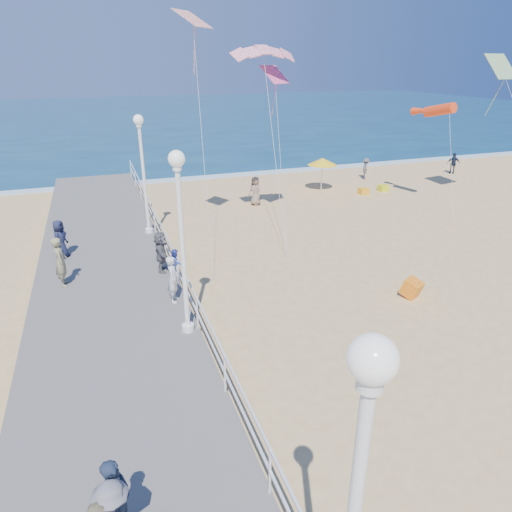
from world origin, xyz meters
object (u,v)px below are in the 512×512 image
object	(u,v)px
spectator_4	(60,239)
lamp_post_far	(143,163)
spectator_5	(161,252)
spectator_6	(61,262)
beach_chair_left	(364,191)
lamp_post_mid	(181,227)
beach_umbrella	(323,162)
beach_walker_c	(255,191)
beach_chair_right	(383,188)
box_kite	(411,290)
beach_walker_b	(453,163)
beach_walker_a	(366,169)
toddler_held	(176,262)
spectator_0	(117,500)
woman_holding_toddler	(173,279)

from	to	relation	value
spectator_4	lamp_post_far	bearing A→B (deg)	-42.16
spectator_5	spectator_6	bearing A→B (deg)	97.90
spectator_5	beach_chair_left	size ratio (longest dim) A/B	2.86
lamp_post_mid	beach_umbrella	bearing A→B (deg)	50.85
beach_umbrella	beach_walker_c	bearing A→B (deg)	-162.76
beach_umbrella	beach_chair_right	distance (m)	4.39
lamp_post_far	beach_umbrella	size ratio (longest dim) A/B	2.49
box_kite	beach_walker_b	bearing A→B (deg)	19.89
beach_chair_right	lamp_post_mid	bearing A→B (deg)	-140.06
beach_walker_c	beach_walker_a	bearing A→B (deg)	81.35
spectator_4	spectator_5	size ratio (longest dim) A/B	1.01
lamp_post_far	spectator_4	xyz separation A→B (m)	(-3.70, -1.85, -2.47)
toddler_held	box_kite	xyz separation A→B (m)	(7.97, -1.96, -1.42)
spectator_0	beach_umbrella	world-z (taller)	beach_umbrella
spectator_4	lamp_post_mid	bearing A→B (deg)	-131.28
spectator_0	beach_walker_c	distance (m)	20.78
spectator_0	spectator_4	xyz separation A→B (m)	(-1.37, 13.08, -0.02)
spectator_6	beach_chair_right	xyz separation A→B (m)	(19.07, 8.53, -1.10)
toddler_held	spectator_4	distance (m)	6.34
lamp_post_far	beach_walker_a	size ratio (longest dim) A/B	3.54
toddler_held	beach_chair_right	world-z (taller)	toddler_held
beach_walker_a	beach_walker_c	xyz separation A→B (m)	(-9.57, -3.46, 0.09)
beach_walker_c	beach_chair_left	bearing A→B (deg)	60.88
spectator_0	beach_walker_a	bearing A→B (deg)	-23.79
lamp_post_mid	spectator_0	xyz separation A→B (m)	(-2.33, -5.93, -2.44)
spectator_0	beach_walker_a	xyz separation A→B (m)	(18.52, 22.21, -0.47)
beach_walker_a	beach_umbrella	size ratio (longest dim) A/B	0.70
toddler_held	spectator_5	bearing A→B (deg)	22.30
box_kite	beach_chair_left	distance (m)	13.87
woman_holding_toddler	beach_walker_c	distance (m)	12.75
box_kite	spectator_0	bearing A→B (deg)	-175.20
spectator_0	beach_chair_left	size ratio (longest dim) A/B	2.97
lamp_post_mid	woman_holding_toddler	size ratio (longest dim) A/B	3.30
toddler_held	beach_walker_a	xyz separation A→B (m)	(16.09, 14.17, -0.97)
spectator_0	box_kite	xyz separation A→B (m)	(10.40, 6.08, -0.92)
spectator_6	beach_chair_right	world-z (taller)	spectator_6
beach_walker_b	beach_umbrella	bearing A→B (deg)	35.79
toddler_held	beach_walker_c	bearing A→B (deg)	-13.06
beach_walker_a	box_kite	distance (m)	18.06
beach_chair_left	lamp_post_far	bearing A→B (deg)	-164.92
woman_holding_toddler	spectator_0	bearing A→B (deg)	-177.89
beach_chair_left	beach_walker_b	bearing A→B (deg)	16.74
beach_walker_c	box_kite	xyz separation A→B (m)	(1.45, -12.67, -0.54)
spectator_0	beach_umbrella	distance (m)	24.73
beach_umbrella	box_kite	bearing A→B (deg)	-104.39
spectator_0	spectator_5	xyz separation A→B (m)	(2.26, 10.43, -0.03)
beach_walker_a	beach_walker_c	world-z (taller)	beach_walker_c
spectator_6	toddler_held	bearing A→B (deg)	-124.57
spectator_4	beach_walker_b	xyz separation A→B (m)	(26.99, 8.42, -0.42)
beach_walker_a	beach_chair_right	bearing A→B (deg)	-156.81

